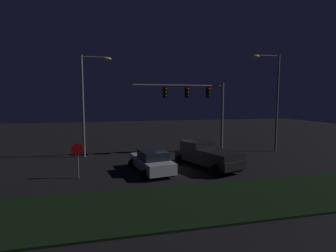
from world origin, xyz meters
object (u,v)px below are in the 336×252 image
street_lamp_left (89,94)px  street_lamp_right (273,92)px  stop_sign (78,154)px  car_sedan (152,161)px  traffic_signal_gantry (197,99)px  pickup_truck (206,154)px

street_lamp_left → street_lamp_right: bearing=-5.0°
stop_sign → street_lamp_right: bearing=16.3°
car_sedan → traffic_signal_gantry: bearing=-53.4°
traffic_signal_gantry → stop_sign: (-9.76, -5.69, -3.34)m
car_sedan → traffic_signal_gantry: size_ratio=0.56×
stop_sign → car_sedan: bearing=4.8°
car_sedan → street_lamp_right: bearing=-79.1°
car_sedan → street_lamp_left: size_ratio=0.54×
car_sedan → street_lamp_left: 8.69m
car_sedan → stop_sign: bearing=85.2°
pickup_truck → traffic_signal_gantry: size_ratio=0.69×
street_lamp_right → car_sedan: bearing=-159.5°
street_lamp_left → traffic_signal_gantry: bearing=-4.2°
street_lamp_right → stop_sign: street_lamp_right is taller
street_lamp_left → stop_sign: street_lamp_left is taller
car_sedan → stop_sign: 4.78m
pickup_truck → stop_sign: (-8.72, -0.77, 0.56)m
car_sedan → traffic_signal_gantry: (5.07, 5.29, 4.16)m
car_sedan → stop_sign: size_ratio=2.08×
traffic_signal_gantry → street_lamp_left: (-9.37, 0.69, 0.44)m
car_sedan → street_lamp_right: size_ratio=0.52×
street_lamp_left → street_lamp_right: size_ratio=0.95×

